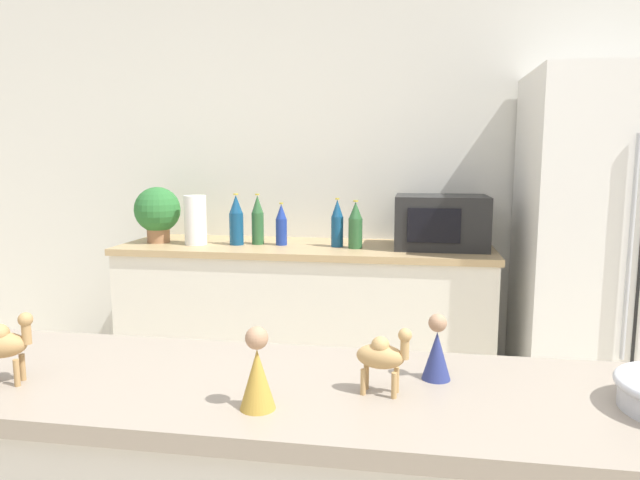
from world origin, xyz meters
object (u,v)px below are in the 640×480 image
at_px(microwave, 441,222).
at_px(back_bottle_3, 337,224).
at_px(camel_figurine, 3,343).
at_px(back_bottle_1, 355,226).
at_px(potted_plant, 158,212).
at_px(wise_man_figurine_crimson, 257,374).
at_px(camel_figurine_second, 383,355).
at_px(back_bottle_4, 281,225).
at_px(wise_man_figurine_purple, 437,351).
at_px(refrigerator, 612,256).
at_px(back_bottle_2, 236,220).
at_px(paper_towel_roll, 195,220).
at_px(back_bottle_0, 258,220).

height_order(microwave, back_bottle_3, microwave).
bearing_deg(microwave, camel_figurine, -113.01).
distance_m(microwave, back_bottle_1, 0.46).
xyz_separation_m(microwave, back_bottle_1, (-0.45, -0.09, -0.02)).
xyz_separation_m(potted_plant, wise_man_figurine_crimson, (1.17, -2.11, -0.06)).
bearing_deg(wise_man_figurine_crimson, camel_figurine_second, 24.96).
bearing_deg(back_bottle_4, wise_man_figurine_purple, -68.46).
relative_size(refrigerator, back_bottle_1, 7.01).
relative_size(microwave, camel_figurine, 3.44).
relative_size(refrigerator, back_bottle_3, 6.80).
xyz_separation_m(microwave, wise_man_figurine_purple, (-0.09, -1.98, -0.04)).
distance_m(camel_figurine_second, wise_man_figurine_crimson, 0.23).
distance_m(refrigerator, microwave, 0.85).
bearing_deg(back_bottle_2, back_bottle_4, 6.89).
relative_size(paper_towel_roll, wise_man_figurine_crimson, 1.86).
bearing_deg(refrigerator, back_bottle_0, 178.15).
height_order(microwave, camel_figurine_second, microwave).
bearing_deg(camel_figurine, camel_figurine_second, 5.69).
bearing_deg(camel_figurine, back_bottle_0, 92.39).
xyz_separation_m(back_bottle_0, wise_man_figurine_purple, (0.90, -1.95, -0.03)).
xyz_separation_m(back_bottle_4, wise_man_figurine_purple, (0.77, -1.94, -0.01)).
relative_size(back_bottle_3, camel_figurine_second, 2.07).
xyz_separation_m(potted_plant, paper_towel_roll, (0.24, -0.04, -0.04)).
relative_size(camel_figurine_second, wise_man_figurine_crimson, 0.87).
bearing_deg(back_bottle_4, back_bottle_1, -6.25).
height_order(back_bottle_4, wise_man_figurine_purple, back_bottle_4).
bearing_deg(paper_towel_roll, back_bottle_1, 0.55).
bearing_deg(wise_man_figurine_purple, camel_figurine, -168.93).
distance_m(potted_plant, camel_figurine_second, 2.45).
xyz_separation_m(back_bottle_3, camel_figurine, (-0.36, -2.09, 0.00)).
xyz_separation_m(back_bottle_1, back_bottle_3, (-0.10, 0.04, 0.00)).
xyz_separation_m(potted_plant, back_bottle_1, (1.13, -0.03, -0.05)).
xyz_separation_m(refrigerator, wise_man_figurine_crimson, (-1.24, -2.08, 0.12)).
xyz_separation_m(back_bottle_2, camel_figurine, (0.20, -2.07, -0.01)).
relative_size(back_bottle_4, wise_man_figurine_crimson, 1.61).
height_order(paper_towel_roll, back_bottle_4, paper_towel_roll).
relative_size(back_bottle_1, back_bottle_4, 1.09).
height_order(camel_figurine, wise_man_figurine_purple, camel_figurine).
distance_m(refrigerator, back_bottle_3, 1.39).
distance_m(camel_figurine, wise_man_figurine_crimson, 0.51).
height_order(back_bottle_0, back_bottle_2, back_bottle_2).
height_order(refrigerator, back_bottle_0, refrigerator).
bearing_deg(microwave, back_bottle_3, -174.76).
distance_m(refrigerator, camel_figurine, 2.70).
height_order(potted_plant, back_bottle_3, potted_plant).
distance_m(back_bottle_1, camel_figurine_second, 2.00).
height_order(refrigerator, back_bottle_2, refrigerator).
distance_m(camel_figurine_second, wise_man_figurine_purple, 0.13).
distance_m(potted_plant, camel_figurine, 2.19).
relative_size(potted_plant, back_bottle_3, 1.19).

